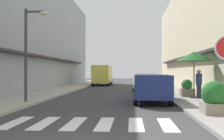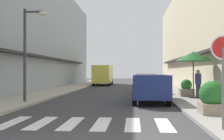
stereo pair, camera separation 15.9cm
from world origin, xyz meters
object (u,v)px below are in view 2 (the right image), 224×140
round_street_sign (223,57)px  planter_corner (212,98)px  parked_car_near (150,85)px  planter_midblock (186,89)px  cafe_umbrella (193,57)px  pedestrian_walking_near (198,83)px  delivery_van (103,74)px  street_lamp (29,44)px  parked_car_mid (145,81)px

round_street_sign → planter_corner: round_street_sign is taller
parked_car_near → planter_midblock: parked_car_near is taller
cafe_umbrella → pedestrian_walking_near: size_ratio=1.65×
planter_corner → cafe_umbrella: bearing=84.0°
parked_car_near → round_street_sign: bearing=-78.4°
delivery_van → pedestrian_walking_near: (7.23, -16.64, -0.44)m
street_lamp → pedestrian_walking_near: 9.35m
planter_corner → pedestrian_walking_near: pedestrian_walking_near is taller
cafe_umbrella → planter_midblock: size_ratio=2.56×
delivery_van → planter_corner: size_ratio=4.63×
street_lamp → pedestrian_walking_near: street_lamp is taller
planter_corner → round_street_sign: bearing=-100.3°
round_street_sign → planter_midblock: bearing=84.5°
cafe_umbrella → planter_midblock: 2.24m
parked_car_near → street_lamp: size_ratio=0.90×
parked_car_near → parked_car_mid: same height
delivery_van → pedestrian_walking_near: bearing=-66.5°
cafe_umbrella → planter_midblock: bearing=97.8°
parked_car_near → delivery_van: bearing=104.1°
street_lamp → cafe_umbrella: size_ratio=1.76×
parked_car_near → planter_corner: parked_car_near is taller
street_lamp → planter_midblock: 9.54m
parked_car_near → delivery_van: delivery_van is taller
street_lamp → planter_corner: street_lamp is taller
delivery_van → planter_corner: bearing=-74.0°
parked_car_near → planter_corner: size_ratio=3.59×
parked_car_mid → planter_corner: size_ratio=3.68×
cafe_umbrella → round_street_sign: bearing=-97.3°
parked_car_near → round_street_sign: size_ratio=1.72×
round_street_sign → pedestrian_walking_near: bearing=81.0°
pedestrian_walking_near → planter_corner: bearing=-82.3°
delivery_van → pedestrian_walking_near: delivery_van is taller
round_street_sign → street_lamp: street_lamp is taller
planter_midblock → pedestrian_walking_near: pedestrian_walking_near is taller
delivery_van → street_lamp: bearing=-94.9°
parked_car_near → delivery_van: 18.44m
delivery_van → parked_car_mid: bearing=-68.6°
parked_car_mid → pedestrian_walking_near: (2.74, -5.17, 0.04)m
round_street_sign → street_lamp: size_ratio=0.52×
street_lamp → delivery_van: bearing=85.1°
parked_car_near → parked_car_mid: 6.41m
pedestrian_walking_near → parked_car_mid: bearing=134.0°
street_lamp → cafe_umbrella: 8.99m
parked_car_near → planter_midblock: 3.57m
cafe_umbrella → pedestrian_walking_near: bearing=-46.7°
delivery_van → parked_car_near: bearing=-75.9°
parked_car_mid → planter_corner: bearing=-80.0°
parked_car_mid → pedestrian_walking_near: 5.85m
delivery_van → pedestrian_walking_near: 18.14m
round_street_sign → planter_midblock: 9.80m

